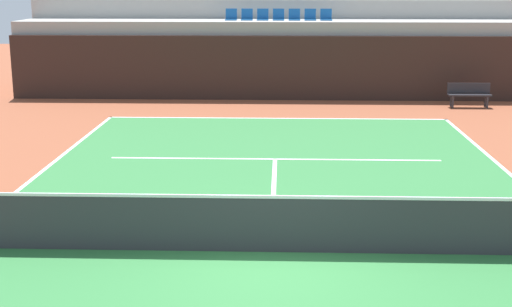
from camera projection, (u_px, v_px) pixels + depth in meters
The scene contains 11 objects.
ground_plane at pixel (271, 252), 12.00m from camera, with size 80.00×80.00×0.00m, color brown.
court_surface at pixel (271, 252), 12.00m from camera, with size 11.00×24.00×0.01m, color #2D7238.
baseline_far at pixel (277, 118), 23.62m from camera, with size 11.00×0.10×0.00m, color white.
service_line_far at pixel (275, 159), 18.22m from camera, with size 8.26×0.10×0.00m, color white.
centre_service_line at pixel (273, 196), 15.11m from camera, with size 0.10×6.40×0.00m, color white.
back_wall at pixel (278, 68), 27.16m from camera, with size 20.08×0.30×2.38m, color black.
stands_tier_lower at pixel (278, 58), 28.41m from camera, with size 20.08×2.40×2.87m, color #9E9E99.
stands_tier_upper at pixel (279, 43), 30.66m from camera, with size 20.08×2.40×3.61m, color #9E9E99.
seating_row_lower at pixel (279, 17), 28.15m from camera, with size 4.11×0.44×0.44m.
tennis_net at pixel (271, 223), 11.88m from camera, with size 11.08×0.08×1.07m.
player_bench at pixel (469, 93), 25.64m from camera, with size 1.50×0.40×0.85m.
Camera 1 is at (0.16, -11.30, 4.37)m, focal length 51.09 mm.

